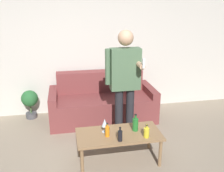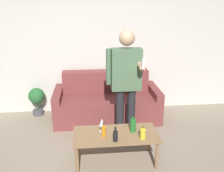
# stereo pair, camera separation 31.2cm
# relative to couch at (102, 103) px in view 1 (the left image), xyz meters

# --- Properties ---
(wall_back) EXTENTS (8.00, 0.06, 2.70)m
(wall_back) POSITION_rel_couch_xyz_m (-0.22, 0.46, 1.04)
(wall_back) COLOR silver
(wall_back) RESTS_ON ground_plane
(couch) EXTENTS (1.92, 0.85, 0.86)m
(couch) POSITION_rel_couch_xyz_m (0.00, 0.00, 0.00)
(couch) COLOR brown
(couch) RESTS_ON ground_plane
(coffee_table) EXTENTS (1.14, 0.54, 0.43)m
(coffee_table) POSITION_rel_couch_xyz_m (0.01, -1.40, 0.07)
(coffee_table) COLOR #8E6B47
(coffee_table) RESTS_ON ground_plane
(bottle_orange) EXTENTS (0.06, 0.06, 0.19)m
(bottle_orange) POSITION_rel_couch_xyz_m (-0.16, -1.44, 0.19)
(bottle_orange) COLOR orange
(bottle_orange) RESTS_ON coffee_table
(bottle_green) EXTENTS (0.07, 0.07, 0.18)m
(bottle_green) POSITION_rel_couch_xyz_m (0.34, -1.56, 0.19)
(bottle_green) COLOR yellow
(bottle_green) RESTS_ON coffee_table
(bottle_dark) EXTENTS (0.08, 0.08, 0.24)m
(bottle_dark) POSITION_rel_couch_xyz_m (0.25, -1.36, 0.21)
(bottle_dark) COLOR #23752D
(bottle_dark) RESTS_ON coffee_table
(bottle_yellow) EXTENTS (0.06, 0.06, 0.19)m
(bottle_yellow) POSITION_rel_couch_xyz_m (-0.02, -1.58, 0.19)
(bottle_yellow) COLOR black
(bottle_yellow) RESTS_ON coffee_table
(wine_glass_near) EXTENTS (0.08, 0.08, 0.19)m
(wine_glass_near) POSITION_rel_couch_xyz_m (-0.17, -1.32, 0.25)
(wine_glass_near) COLOR silver
(wine_glass_near) RESTS_ON coffee_table
(person_standing_front) EXTENTS (0.53, 0.45, 1.73)m
(person_standing_front) POSITION_rel_couch_xyz_m (0.23, -0.79, 0.71)
(person_standing_front) COLOR #232328
(person_standing_front) RESTS_ON ground_plane
(potted_plant) EXTENTS (0.31, 0.31, 0.55)m
(potted_plant) POSITION_rel_couch_xyz_m (-1.33, 0.26, 0.04)
(potted_plant) COLOR #4C4C51
(potted_plant) RESTS_ON ground_plane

